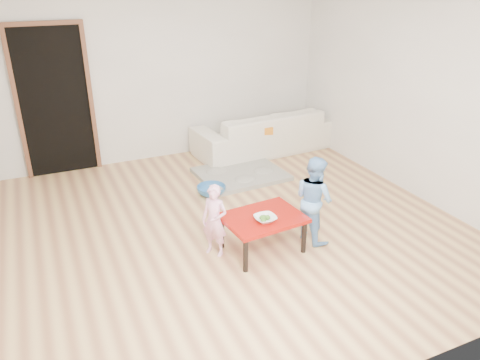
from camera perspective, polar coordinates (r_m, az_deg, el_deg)
floor at (r=5.46m, az=-0.87°, el=-5.45°), size 5.00×5.00×0.01m
back_wall at (r=7.25m, az=-9.09°, el=12.74°), size 5.00×0.02×2.60m
right_wall at (r=6.34m, az=20.58°, el=9.91°), size 0.02×5.00×2.60m
doorway at (r=7.04m, az=-21.62°, el=8.74°), size 1.02×0.08×2.11m
sofa at (r=7.60m, az=2.93°, el=5.97°), size 2.32×1.04×0.66m
cushion at (r=7.22m, az=2.15°, el=6.33°), size 0.50×0.47×0.11m
red_table at (r=4.90m, az=2.77°, el=-6.49°), size 0.85×0.67×0.40m
bowl at (r=4.70m, az=3.10°, el=-4.72°), size 0.22×0.22×0.05m
broccoli at (r=4.70m, az=3.10°, el=-4.71°), size 0.12×0.12×0.06m
child_pink at (r=4.75m, az=-3.13°, el=-4.97°), size 0.32×0.33×0.77m
child_blue at (r=5.03m, az=9.00°, el=-2.31°), size 0.44×0.52×0.96m
basin at (r=6.15m, az=-3.52°, el=-1.27°), size 0.38×0.38×0.12m
blanket at (r=6.71m, az=0.09°, el=0.73°), size 1.23×1.04×0.06m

